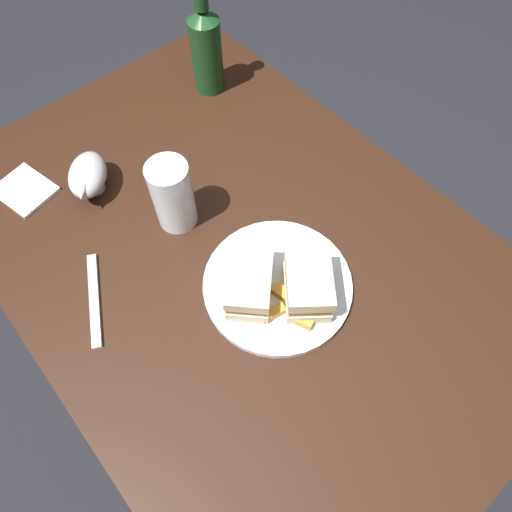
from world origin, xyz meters
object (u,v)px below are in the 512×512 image
napkin (25,190)px  sandwich_half_right (308,286)px  sandwich_half_left (250,282)px  gravy_boat (88,176)px  fork (94,299)px  cider_bottle (206,47)px  pint_glass (173,199)px  plate (278,284)px

napkin → sandwich_half_right: bearing=-154.2°
sandwich_half_left → sandwich_half_right: size_ratio=1.05×
gravy_boat → fork: 0.25m
cider_bottle → gravy_boat: bearing=103.0°
pint_glass → cider_bottle: cider_bottle is taller
sandwich_half_right → pint_glass: size_ratio=0.90×
plate → sandwich_half_right: (-0.05, -0.02, 0.04)m
fork → cider_bottle: bearing=149.4°
gravy_boat → sandwich_half_right: bearing=-161.4°
sandwich_half_left → gravy_boat: (0.38, 0.09, -0.01)m
pint_glass → fork: size_ratio=0.80×
plate → pint_glass: (0.23, 0.05, 0.06)m
sandwich_half_left → gravy_boat: sandwich_half_left is taller
plate → gravy_boat: bearing=18.3°
pint_glass → napkin: pint_glass is taller
sandwich_half_right → gravy_boat: bearing=18.6°
cider_bottle → napkin: bearing=89.9°
napkin → fork: bearing=176.1°
pint_glass → sandwich_half_left: bearing=179.8°
plate → fork: size_ratio=1.46×
sandwich_half_left → fork: 0.27m
plate → napkin: bearing=26.2°
cider_bottle → sandwich_half_left: bearing=149.2°
cider_bottle → sandwich_half_right: bearing=158.5°
sandwich_half_left → napkin: (0.47, 0.19, -0.04)m
pint_glass → cider_bottle: (0.25, -0.28, 0.04)m
pint_glass → cider_bottle: bearing=-47.6°
cider_bottle → napkin: size_ratio=2.38×
cider_bottle → fork: cider_bottle is taller
pint_glass → fork: pint_glass is taller
sandwich_half_right → fork: 0.37m
sandwich_half_right → napkin: (0.54, 0.26, -0.05)m
plate → pint_glass: bearing=11.4°
sandwich_half_right → pint_glass: 0.29m
napkin → pint_glass: bearing=-142.8°
plate → gravy_boat: gravy_boat is taller
cider_bottle → plate: bearing=154.7°
pint_glass → cider_bottle: size_ratio=0.55×
gravy_boat → napkin: gravy_boat is taller
pint_glass → sandwich_half_right: bearing=-166.8°
sandwich_half_right → fork: sandwich_half_right is taller
sandwich_half_left → napkin: bearing=22.3°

